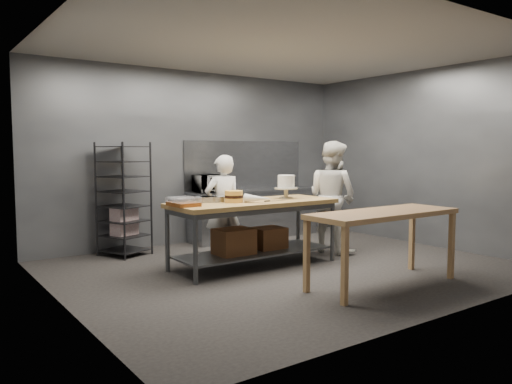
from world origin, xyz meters
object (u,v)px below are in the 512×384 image
(microwave, at_px, (210,183))
(frosted_cake_stand, at_px, (286,184))
(near_counter, at_px, (383,218))
(chef_behind, at_px, (223,207))
(speed_rack, at_px, (124,200))
(chef_right, at_px, (332,197))
(layer_cake, at_px, (234,197))
(work_table, at_px, (252,226))

(microwave, distance_m, frosted_cake_stand, 1.84)
(frosted_cake_stand, bearing_deg, near_counter, -86.86)
(chef_behind, bearing_deg, near_counter, 115.36)
(microwave, bearing_deg, speed_rack, -177.11)
(chef_right, relative_size, frosted_cake_stand, 5.15)
(chef_right, distance_m, layer_cake, 1.93)
(near_counter, distance_m, microwave, 3.59)
(work_table, distance_m, near_counter, 1.88)
(work_table, relative_size, speed_rack, 1.37)
(frosted_cake_stand, bearing_deg, work_table, -178.13)
(work_table, height_order, speed_rack, speed_rack)
(chef_behind, height_order, layer_cake, chef_behind)
(chef_behind, relative_size, layer_cake, 6.35)
(speed_rack, distance_m, layer_cake, 1.98)
(speed_rack, bearing_deg, frosted_cake_stand, -44.04)
(work_table, height_order, frosted_cake_stand, frosted_cake_stand)
(frosted_cake_stand, relative_size, layer_cake, 1.40)
(speed_rack, bearing_deg, work_table, -56.28)
(work_table, relative_size, chef_behind, 1.54)
(work_table, relative_size, frosted_cake_stand, 6.98)
(work_table, xyz_separation_m, near_counter, (0.72, -1.72, 0.24))
(frosted_cake_stand, bearing_deg, microwave, 96.84)
(near_counter, xyz_separation_m, speed_rack, (-1.90, 3.49, 0.04))
(chef_right, distance_m, frosted_cake_stand, 1.03)
(near_counter, xyz_separation_m, microwave, (-0.31, 3.57, 0.24))
(chef_behind, bearing_deg, layer_cake, 77.71)
(near_counter, xyz_separation_m, chef_behind, (-0.81, 2.35, -0.03))
(near_counter, height_order, microwave, microwave)
(near_counter, relative_size, chef_right, 1.13)
(work_table, relative_size, layer_cake, 9.78)
(speed_rack, relative_size, frosted_cake_stand, 5.09)
(near_counter, bearing_deg, layer_cake, 120.75)
(microwave, relative_size, layer_cake, 2.21)
(chef_behind, distance_m, layer_cake, 0.70)
(chef_right, xyz_separation_m, microwave, (-1.22, 1.76, 0.17))
(near_counter, relative_size, layer_cake, 8.15)
(work_table, bearing_deg, chef_behind, 98.04)
(chef_behind, xyz_separation_m, microwave, (0.50, 1.22, 0.27))
(speed_rack, distance_m, chef_behind, 1.58)
(frosted_cake_stand, bearing_deg, chef_right, 3.97)
(near_counter, height_order, chef_behind, chef_behind)
(near_counter, relative_size, microwave, 3.69)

